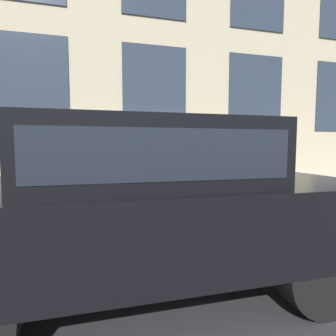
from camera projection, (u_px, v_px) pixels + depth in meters
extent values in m
plane|color=#2D2D30|center=(185.00, 235.00, 4.18)|extent=(80.00, 80.00, 0.00)
cube|color=#9E9B93|center=(167.00, 212.00, 5.35)|extent=(2.43, 60.00, 0.15)
cube|color=#C6B793|center=(153.00, 20.00, 6.32)|extent=(0.30, 40.00, 8.94)
cube|color=#2D3847|center=(256.00, 93.00, 6.95)|extent=(0.03, 1.55, 1.95)
cube|color=#2D3847|center=(155.00, 87.00, 6.28)|extent=(0.03, 1.55, 1.95)
cube|color=#2D3847|center=(31.00, 80.00, 5.62)|extent=(0.03, 1.55, 1.95)
cylinder|color=red|center=(150.00, 218.00, 4.57)|extent=(0.32, 0.32, 0.04)
cylinder|color=red|center=(150.00, 198.00, 4.54)|extent=(0.24, 0.24, 0.73)
sphere|color=maroon|center=(150.00, 178.00, 4.51)|extent=(0.25, 0.25, 0.25)
cylinder|color=black|center=(150.00, 173.00, 4.51)|extent=(0.08, 0.08, 0.10)
cylinder|color=red|center=(160.00, 193.00, 4.58)|extent=(0.09, 0.10, 0.09)
cylinder|color=red|center=(140.00, 194.00, 4.49)|extent=(0.09, 0.10, 0.09)
cylinder|color=navy|center=(186.00, 194.00, 4.89)|extent=(0.11, 0.11, 0.77)
cylinder|color=navy|center=(183.00, 192.00, 5.04)|extent=(0.11, 0.11, 0.77)
cube|color=#1E59A5|center=(185.00, 158.00, 4.91)|extent=(0.21, 0.14, 0.57)
cylinder|color=#1E59A5|center=(187.00, 157.00, 4.76)|extent=(0.09, 0.09, 0.55)
cylinder|color=#1E59A5|center=(182.00, 157.00, 5.05)|extent=(0.09, 0.09, 0.55)
sphere|color=#8C6647|center=(185.00, 136.00, 4.88)|extent=(0.26, 0.26, 0.26)
cylinder|color=black|center=(27.00, 234.00, 3.08)|extent=(0.24, 0.76, 0.76)
cylinder|color=black|center=(321.00, 270.00, 2.19)|extent=(0.24, 0.76, 0.76)
cylinder|color=black|center=(230.00, 219.00, 3.72)|extent=(0.24, 0.76, 0.76)
cube|color=black|center=(149.00, 216.00, 2.61)|extent=(1.83, 4.25, 0.69)
cube|color=black|center=(148.00, 152.00, 2.56)|extent=(1.61, 2.04, 0.57)
cube|color=#1E232D|center=(148.00, 152.00, 2.56)|extent=(1.62, 1.88, 0.37)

